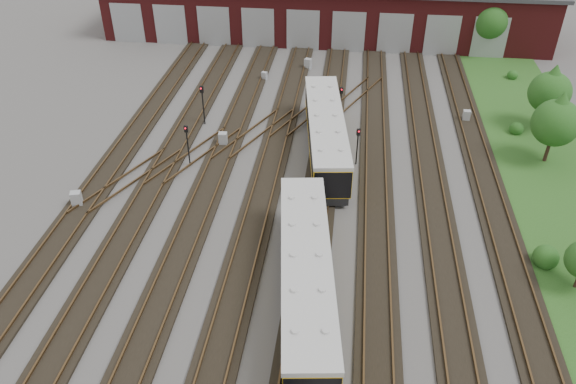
# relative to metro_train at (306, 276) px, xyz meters

# --- Properties ---
(ground) EXTENTS (120.00, 120.00, 0.00)m
(ground) POSITION_rel_metro_train_xyz_m (-2.00, 4.37, -1.89)
(ground) COLOR #494644
(ground) RESTS_ON ground
(track_network) EXTENTS (30.40, 70.00, 0.33)m
(track_network) POSITION_rel_metro_train_xyz_m (-2.17, 4.96, -1.78)
(track_network) COLOR black
(track_network) RESTS_ON ground
(maintenance_shed) EXTENTS (51.00, 12.50, 6.35)m
(maintenance_shed) POSITION_rel_metro_train_xyz_m (-2.01, 44.35, 1.31)
(maintenance_shed) COLOR #591617
(maintenance_shed) RESTS_ON ground
(grass_verge) EXTENTS (8.00, 55.00, 0.05)m
(grass_verge) POSITION_rel_metro_train_xyz_m (17.00, 14.37, -1.87)
(grass_verge) COLOR #204517
(grass_verge) RESTS_ON ground
(metro_train) EXTENTS (4.56, 46.97, 3.05)m
(metro_train) POSITION_rel_metro_train_xyz_m (0.00, 0.00, 0.00)
(metro_train) COLOR black
(metro_train) RESTS_ON ground
(signal_mast_0) EXTENTS (0.32, 0.30, 3.52)m
(signal_mast_0) POSITION_rel_metro_train_xyz_m (-10.63, 19.76, 0.37)
(signal_mast_0) COLOR black
(signal_mast_0) RESTS_ON ground
(signal_mast_1) EXTENTS (0.29, 0.27, 3.40)m
(signal_mast_1) POSITION_rel_metro_train_xyz_m (-10.14, 13.09, 0.28)
(signal_mast_1) COLOR black
(signal_mast_1) RESTS_ON ground
(signal_mast_2) EXTENTS (0.30, 0.28, 3.05)m
(signal_mast_2) POSITION_rel_metro_train_xyz_m (2.48, 14.79, 0.08)
(signal_mast_2) COLOR black
(signal_mast_2) RESTS_ON ground
(signal_mast_3) EXTENTS (0.31, 0.29, 3.14)m
(signal_mast_3) POSITION_rel_metro_train_xyz_m (0.91, 21.77, 0.14)
(signal_mast_3) COLOR black
(signal_mast_3) RESTS_ON ground
(relay_cabinet_0) EXTENTS (0.82, 0.74, 1.14)m
(relay_cabinet_0) POSITION_rel_metro_train_xyz_m (-16.42, 7.02, -1.32)
(relay_cabinet_0) COLOR #9C9FA1
(relay_cabinet_0) RESTS_ON ground
(relay_cabinet_1) EXTENTS (0.63, 0.58, 0.85)m
(relay_cabinet_1) POSITION_rel_metro_train_xyz_m (-6.95, 29.53, -1.47)
(relay_cabinet_1) COLOR #9C9FA1
(relay_cabinet_1) RESTS_ON ground
(relay_cabinet_2) EXTENTS (0.71, 0.61, 1.12)m
(relay_cabinet_2) POSITION_rel_metro_train_xyz_m (-8.25, 16.38, -1.33)
(relay_cabinet_2) COLOR #9C9FA1
(relay_cabinet_2) RESTS_ON ground
(relay_cabinet_3) EXTENTS (0.82, 0.76, 1.11)m
(relay_cabinet_3) POSITION_rel_metro_train_xyz_m (-2.90, 32.85, -1.33)
(relay_cabinet_3) COLOR #9C9FA1
(relay_cabinet_3) RESTS_ON ground
(relay_cabinet_4) EXTENTS (0.62, 0.52, 1.01)m
(relay_cabinet_4) POSITION_rel_metro_train_xyz_m (11.81, 23.01, -1.38)
(relay_cabinet_4) COLOR #9C9FA1
(relay_cabinet_4) RESTS_ON ground
(tree_0) EXTENTS (3.94, 3.94, 6.54)m
(tree_0) POSITION_rel_metro_train_xyz_m (15.91, 39.37, 2.31)
(tree_0) COLOR #301E15
(tree_0) RESTS_ON ground
(tree_1) EXTENTS (3.54, 3.54, 5.86)m
(tree_1) POSITION_rel_metro_train_xyz_m (16.99, 17.00, 1.87)
(tree_1) COLOR #301E15
(tree_1) RESTS_ON ground
(tree_2) EXTENTS (3.43, 3.43, 5.68)m
(tree_2) POSITION_rel_metro_train_xyz_m (17.98, 22.67, 1.76)
(tree_2) COLOR #301E15
(tree_2) RESTS_ON ground
(bush_0) EXTENTS (1.53, 1.53, 1.53)m
(bush_0) POSITION_rel_metro_train_xyz_m (14.00, 4.79, -1.13)
(bush_0) COLOR #1D4513
(bush_0) RESTS_ON ground
(bush_1) EXTENTS (1.16, 1.16, 1.16)m
(bush_1) POSITION_rel_metro_train_xyz_m (15.70, 21.33, -1.31)
(bush_1) COLOR #1D4513
(bush_1) RESTS_ON ground
(bush_2) EXTENTS (1.04, 1.04, 1.04)m
(bush_2) POSITION_rel_metro_train_xyz_m (17.68, 32.90, -1.37)
(bush_2) COLOR #1D4513
(bush_2) RESTS_ON ground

